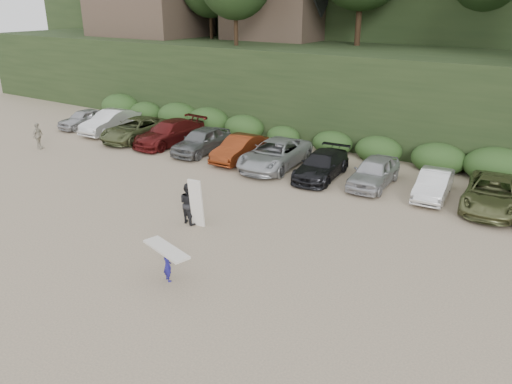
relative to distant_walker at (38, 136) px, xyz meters
The scene contains 5 objects.
ground 19.07m from the distant_walker, 13.69° to the right, with size 120.00×120.00×0.00m, color tan.
parked_cars 15.18m from the distant_walker, 20.79° to the left, with size 34.10×6.14×1.64m.
distant_walker is the anchor object (origin of this frame).
child_surfer 19.94m from the distant_walker, 22.49° to the right, with size 2.22×1.15×1.28m.
adult_surfer 16.31m from the distant_walker, 12.34° to the right, with size 1.39×0.89×2.20m.
Camera 1 is at (10.92, -14.23, 9.37)m, focal length 35.00 mm.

